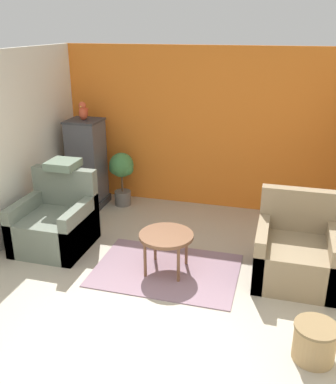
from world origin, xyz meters
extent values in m
plane|color=#B2A893|center=(0.00, 0.00, 0.00)|extent=(20.00, 20.00, 0.00)
cube|color=orange|center=(0.00, 3.48, 1.21)|extent=(4.26, 0.06, 2.42)
cube|color=silver|center=(-2.10, 1.73, 1.21)|extent=(0.06, 3.45, 2.42)
cube|color=gray|center=(0.08, 1.37, 0.01)|extent=(1.66, 1.16, 0.01)
cylinder|color=brown|center=(0.08, 1.37, 0.46)|extent=(0.62, 0.62, 0.04)
cylinder|color=brown|center=(-0.12, 1.18, 0.22)|extent=(0.04, 0.04, 0.44)
cylinder|color=brown|center=(0.27, 1.18, 0.22)|extent=(0.04, 0.04, 0.44)
cylinder|color=brown|center=(-0.12, 1.56, 0.22)|extent=(0.04, 0.04, 0.44)
cylinder|color=brown|center=(0.27, 1.56, 0.22)|extent=(0.04, 0.04, 0.44)
cube|color=slate|center=(-1.45, 1.54, 0.23)|extent=(0.87, 0.88, 0.45)
cube|color=slate|center=(-1.45, 1.91, 0.70)|extent=(0.87, 0.14, 0.50)
cube|color=slate|center=(-1.83, 1.54, 0.31)|extent=(0.12, 0.88, 0.63)
cube|color=slate|center=(-1.08, 1.54, 0.31)|extent=(0.12, 0.88, 0.63)
cube|color=#8E7A5B|center=(1.50, 1.58, 0.23)|extent=(0.87, 0.88, 0.45)
cube|color=#8E7A5B|center=(1.50, 1.95, 0.70)|extent=(0.87, 0.14, 0.50)
cube|color=#8E7A5B|center=(1.13, 1.58, 0.31)|extent=(0.12, 0.88, 0.63)
cube|color=#8E7A5B|center=(1.88, 1.58, 0.31)|extent=(0.12, 0.88, 0.63)
cube|color=#353539|center=(-1.64, 2.96, 0.06)|extent=(0.52, 0.52, 0.11)
cube|color=#4C4C51|center=(-1.64, 2.96, 0.72)|extent=(0.48, 0.48, 1.22)
cube|color=#353539|center=(-1.64, 2.96, 1.35)|extent=(0.50, 0.50, 0.03)
ellipsoid|color=#D14C2D|center=(-1.64, 2.96, 1.46)|extent=(0.13, 0.16, 0.20)
sphere|color=#D14C2D|center=(-1.64, 2.94, 1.58)|extent=(0.11, 0.11, 0.11)
cone|color=gold|center=(-1.64, 2.89, 1.57)|extent=(0.05, 0.05, 0.05)
cone|color=#D14C2D|center=(-1.64, 3.03, 1.44)|extent=(0.06, 0.13, 0.17)
cylinder|color=#66605B|center=(-1.12, 3.08, 0.11)|extent=(0.25, 0.25, 0.23)
cylinder|color=brown|center=(-1.12, 3.08, 0.38)|extent=(0.03, 0.03, 0.30)
sphere|color=#427F42|center=(-1.12, 3.08, 0.66)|extent=(0.38, 0.38, 0.38)
sphere|color=#427F42|center=(-1.23, 3.12, 0.60)|extent=(0.23, 0.23, 0.23)
sphere|color=#427F42|center=(-1.03, 3.06, 0.62)|extent=(0.21, 0.21, 0.21)
cylinder|color=tan|center=(1.67, 0.35, 0.17)|extent=(0.36, 0.36, 0.34)
cylinder|color=olive|center=(1.67, 0.35, 0.33)|extent=(0.37, 0.37, 0.02)
cube|color=slate|center=(-1.45, 1.91, 1.01)|extent=(0.37, 0.37, 0.10)
camera|label=1|loc=(1.25, -2.78, 2.69)|focal=40.00mm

